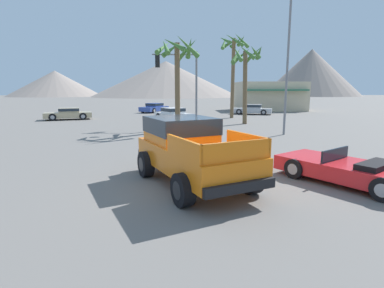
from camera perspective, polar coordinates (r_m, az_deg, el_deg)
The scene contains 14 objects.
ground_plane at distance 9.26m, azimuth -0.79°, elevation -7.46°, with size 320.00×320.00×0.00m, color slate.
orange_pickup_truck at distance 9.18m, azimuth -0.60°, elevation -0.54°, with size 3.76×5.28×1.96m.
red_convertible_car at distance 10.31m, azimuth 27.77°, elevation -4.45°, with size 3.84×4.48×1.01m.
parked_car_silver at distance 36.16m, azimuth 11.42°, elevation 6.52°, with size 4.85×3.21×1.16m.
parked_car_white at distance 28.48m, azimuth -3.55°, elevation 5.75°, with size 3.87×4.81×1.17m.
parked_car_blue at distance 38.92m, azimuth -7.20°, elevation 6.89°, with size 3.70×4.38×1.17m.
parked_car_tan at distance 31.40m, azimuth -22.47°, elevation 5.38°, with size 4.61×2.95×1.11m.
traffic_light_main at distance 23.48m, azimuth -2.37°, elevation 13.04°, with size 3.44×0.38×5.71m.
street_lamp_post at distance 20.01m, azimuth 17.86°, elevation 16.53°, with size 0.90×0.24×8.75m.
palm_tree_tall at distance 21.27m, azimuth -2.81°, elevation 15.65°, with size 3.11×3.17×6.39m.
palm_tree_short at distance 25.81m, azimuth 10.33°, elevation 14.57°, with size 2.72×2.58×6.44m.
palm_tree_leaning at distance 31.07m, azimuth 7.84°, elevation 16.34°, with size 3.01×2.77×8.20m.
storefront_building at distance 43.77m, azimuth 14.55°, elevation 8.80°, with size 9.01×6.62×3.91m.
distant_mountain_range at distance 137.74m, azimuth 2.71°, elevation 12.58°, with size 161.42×66.30×21.90m.
Camera 1 is at (-0.32, -8.82, 2.81)m, focal length 28.00 mm.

